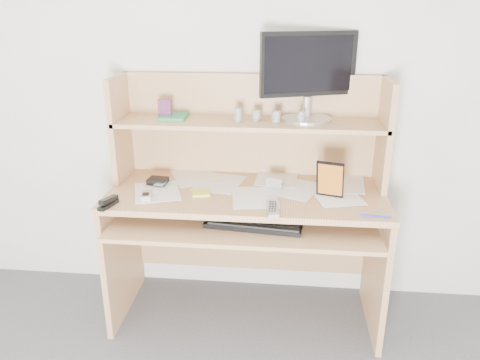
# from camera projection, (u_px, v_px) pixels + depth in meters

# --- Properties ---
(back_wall) EXTENTS (3.60, 0.04, 2.50)m
(back_wall) POSITION_uv_depth(u_px,v_px,m) (252.00, 82.00, 2.50)
(back_wall) COLOR silver
(back_wall) RESTS_ON floor
(desk) EXTENTS (1.40, 0.70, 1.30)m
(desk) POSITION_uv_depth(u_px,v_px,m) (247.00, 195.00, 2.47)
(desk) COLOR tan
(desk) RESTS_ON floor
(paper_clutter) EXTENTS (1.32, 0.54, 0.01)m
(paper_clutter) POSITION_uv_depth(u_px,v_px,m) (246.00, 191.00, 2.38)
(paper_clutter) COLOR white
(paper_clutter) RESTS_ON desk
(keyboard) EXTENTS (0.48, 0.22, 0.03)m
(keyboard) POSITION_uv_depth(u_px,v_px,m) (254.00, 223.00, 2.23)
(keyboard) COLOR black
(keyboard) RESTS_ON desk
(tv_remote) EXTENTS (0.07, 0.17, 0.02)m
(tv_remote) POSITION_uv_depth(u_px,v_px,m) (273.00, 209.00, 2.14)
(tv_remote) COLOR gray
(tv_remote) RESTS_ON paper_clutter
(flip_phone) EXTENTS (0.06, 0.10, 0.02)m
(flip_phone) POSITION_uv_depth(u_px,v_px,m) (146.00, 195.00, 2.29)
(flip_phone) COLOR #B5B5B8
(flip_phone) RESTS_ON paper_clutter
(stapler) EXTENTS (0.07, 0.13, 0.04)m
(stapler) POSITION_uv_depth(u_px,v_px,m) (108.00, 202.00, 2.19)
(stapler) COLOR black
(stapler) RESTS_ON paper_clutter
(wallet) EXTENTS (0.11, 0.09, 0.03)m
(wallet) POSITION_uv_depth(u_px,v_px,m) (158.00, 181.00, 2.47)
(wallet) COLOR black
(wallet) RESTS_ON paper_clutter
(sticky_note_pad) EXTENTS (0.10, 0.10, 0.01)m
(sticky_note_pad) POSITION_uv_depth(u_px,v_px,m) (201.00, 193.00, 2.34)
(sticky_note_pad) COLOR #FEF243
(sticky_note_pad) RESTS_ON desk
(digital_camera) EXTENTS (0.09, 0.06, 0.05)m
(digital_camera) POSITION_uv_depth(u_px,v_px,m) (275.00, 183.00, 2.40)
(digital_camera) COLOR #B6B6B8
(digital_camera) RESTS_ON paper_clutter
(game_case) EXTENTS (0.13, 0.05, 0.19)m
(game_case) POSITION_uv_depth(u_px,v_px,m) (330.00, 179.00, 2.26)
(game_case) COLOR black
(game_case) RESTS_ON paper_clutter
(blue_pen) EXTENTS (0.13, 0.02, 0.01)m
(blue_pen) POSITION_uv_depth(u_px,v_px,m) (375.00, 216.00, 2.08)
(blue_pen) COLOR #1A24C7
(blue_pen) RESTS_ON paper_clutter
(card_box) EXTENTS (0.07, 0.03, 0.10)m
(card_box) POSITION_uv_depth(u_px,v_px,m) (165.00, 109.00, 2.44)
(card_box) COLOR #A51627
(card_box) RESTS_ON desk
(shelf_book) EXTENTS (0.14, 0.19, 0.02)m
(shelf_book) POSITION_uv_depth(u_px,v_px,m) (174.00, 116.00, 2.45)
(shelf_book) COLOR #338056
(shelf_book) RESTS_ON desk
(chip_stack_a) EXTENTS (0.06, 0.06, 0.06)m
(chip_stack_a) POSITION_uv_depth(u_px,v_px,m) (276.00, 117.00, 2.35)
(chip_stack_a) COLOR black
(chip_stack_a) RESTS_ON desk
(chip_stack_b) EXTENTS (0.05, 0.05, 0.07)m
(chip_stack_b) POSITION_uv_depth(u_px,v_px,m) (238.00, 115.00, 2.38)
(chip_stack_b) COLOR silver
(chip_stack_b) RESTS_ON desk
(chip_stack_c) EXTENTS (0.06, 0.06, 0.06)m
(chip_stack_c) POSITION_uv_depth(u_px,v_px,m) (257.00, 115.00, 2.39)
(chip_stack_c) COLOR black
(chip_stack_c) RESTS_ON desk
(chip_stack_d) EXTENTS (0.04, 0.04, 0.06)m
(chip_stack_d) POSITION_uv_depth(u_px,v_px,m) (301.00, 117.00, 2.33)
(chip_stack_d) COLOR white
(chip_stack_d) RESTS_ON desk
(monitor) EXTENTS (0.49, 0.26, 0.44)m
(monitor) POSITION_uv_depth(u_px,v_px,m) (308.00, 74.00, 2.35)
(monitor) COLOR #BCBCC2
(monitor) RESTS_ON desk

